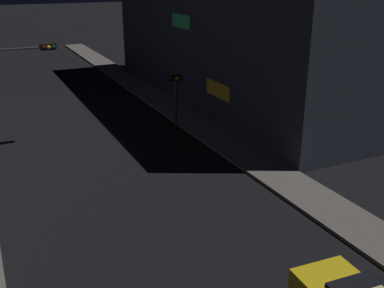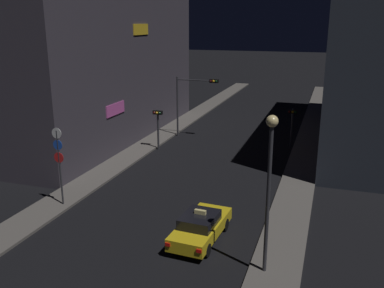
% 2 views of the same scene
% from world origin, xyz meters
% --- Properties ---
extents(sidewalk_left, '(2.21, 65.83, 0.15)m').
position_xyz_m(sidewalk_left, '(-6.57, 30.92, 0.07)').
color(sidewalk_left, '#5B5651').
rests_on(sidewalk_left, ground_plane).
extents(sidewalk_right, '(2.21, 65.83, 0.15)m').
position_xyz_m(sidewalk_right, '(6.57, 30.92, 0.07)').
color(sidewalk_right, '#5B5651').
rests_on(sidewalk_right, ground_plane).
extents(building_facade_left, '(6.23, 25.40, 21.05)m').
position_xyz_m(building_facade_left, '(-10.75, 25.94, 10.53)').
color(building_facade_left, '#3D3842').
rests_on(building_facade_left, ground_plane).
extents(building_facade_right, '(6.28, 26.54, 12.63)m').
position_xyz_m(building_facade_right, '(10.77, 32.27, 6.31)').
color(building_facade_right, '#282D38').
rests_on(building_facade_right, ground_plane).
extents(taxi, '(2.07, 4.55, 1.62)m').
position_xyz_m(taxi, '(2.71, 9.93, 0.74)').
color(taxi, yellow).
rests_on(taxi, ground_plane).
extents(traffic_light_overhead, '(3.95, 0.42, 5.54)m').
position_xyz_m(traffic_light_overhead, '(-3.78, 28.13, 3.97)').
color(traffic_light_overhead, '#2D2D33').
rests_on(traffic_light_overhead, ground_plane).
extents(traffic_light_left_kerb, '(0.80, 0.42, 3.41)m').
position_xyz_m(traffic_light_left_kerb, '(-5.22, 23.47, 2.47)').
color(traffic_light_left_kerb, '#2D2D33').
rests_on(traffic_light_left_kerb, ground_plane).
extents(traffic_light_right_kerb, '(0.80, 0.42, 3.32)m').
position_xyz_m(traffic_light_right_kerb, '(5.22, 27.76, 2.41)').
color(traffic_light_right_kerb, '#2D2D33').
rests_on(traffic_light_right_kerb, ground_plane).
extents(sign_pole_left, '(0.61, 0.10, 4.54)m').
position_xyz_m(sign_pole_left, '(-6.02, 11.18, 2.91)').
color(sign_pole_left, '#2D2D33').
rests_on(sign_pole_left, sidewalk_left).
extents(street_lamp_near_block, '(0.48, 0.48, 6.73)m').
position_xyz_m(street_lamp_near_block, '(6.13, 8.04, 4.64)').
color(street_lamp_near_block, '#2D2D33').
rests_on(street_lamp_near_block, sidewalk_right).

